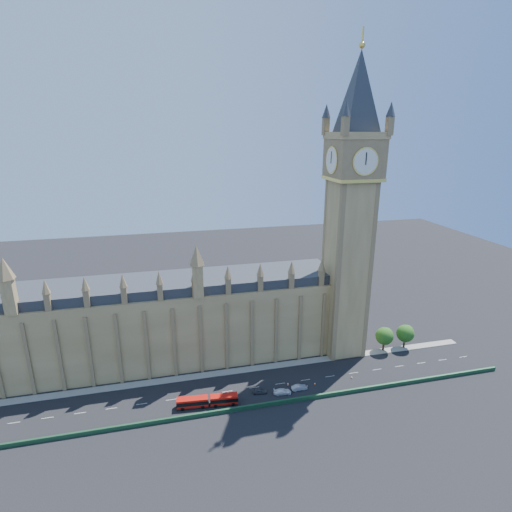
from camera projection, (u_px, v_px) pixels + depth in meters
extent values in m
plane|color=black|center=(241.00, 389.00, 116.59)|extent=(400.00, 400.00, 0.00)
cube|color=olive|center=(150.00, 326.00, 127.73)|extent=(120.00, 20.00, 25.00)
cube|color=#2D3035|center=(147.00, 285.00, 123.57)|extent=(120.00, 18.00, 3.00)
cube|color=olive|center=(346.00, 270.00, 129.43)|extent=(12.00, 12.00, 58.00)
cube|color=olive|center=(354.00, 160.00, 119.02)|extent=(14.00, 14.00, 12.00)
cylinder|color=silver|center=(366.00, 162.00, 112.38)|extent=(7.20, 0.30, 7.20)
cube|color=olive|center=(356.00, 135.00, 116.94)|extent=(14.50, 14.50, 2.00)
pyramid|color=#2D3035|center=(362.00, 48.00, 110.10)|extent=(20.59, 20.59, 22.00)
sphere|color=#F2C64C|center=(362.00, 45.00, 109.86)|extent=(1.80, 1.80, 1.80)
cube|color=#1E4C2D|center=(247.00, 407.00, 108.06)|extent=(160.00, 0.60, 1.20)
cube|color=gray|center=(235.00, 371.00, 125.39)|extent=(160.00, 3.00, 0.16)
cylinder|color=#382619|center=(383.00, 345.00, 136.86)|extent=(0.70, 0.70, 4.00)
sphere|color=#204E14|center=(384.00, 336.00, 135.82)|extent=(6.00, 6.00, 6.00)
sphere|color=#204E14|center=(386.00, 334.00, 136.10)|extent=(4.38, 4.38, 4.38)
cylinder|color=#382619|center=(404.00, 342.00, 138.64)|extent=(0.70, 0.70, 4.00)
sphere|color=#204E14|center=(405.00, 333.00, 137.60)|extent=(6.00, 6.00, 6.00)
sphere|color=#204E14|center=(407.00, 331.00, 137.88)|extent=(4.38, 4.38, 4.38)
cube|color=red|center=(193.00, 403.00, 108.73)|extent=(8.68, 3.11, 2.83)
cube|color=red|center=(224.00, 400.00, 109.92)|extent=(7.74, 3.02, 2.83)
cube|color=black|center=(192.00, 402.00, 108.63)|extent=(8.73, 3.16, 1.08)
cube|color=black|center=(224.00, 399.00, 109.82)|extent=(7.79, 3.08, 1.08)
cylinder|color=black|center=(207.00, 402.00, 109.34)|extent=(0.97, 2.33, 2.27)
cylinder|color=black|center=(182.00, 409.00, 107.52)|extent=(0.97, 0.37, 0.94)
cylinder|color=black|center=(183.00, 404.00, 109.75)|extent=(0.97, 0.37, 0.94)
cylinder|color=black|center=(203.00, 407.00, 108.27)|extent=(0.97, 0.37, 0.94)
cylinder|color=black|center=(203.00, 402.00, 110.50)|extent=(0.97, 0.37, 0.94)
cylinder|color=black|center=(216.00, 406.00, 108.75)|extent=(0.97, 0.37, 0.94)
cylinder|color=black|center=(215.00, 401.00, 110.98)|extent=(0.97, 0.37, 0.94)
cylinder|color=black|center=(233.00, 404.00, 109.43)|extent=(0.97, 0.37, 0.94)
cylinder|color=black|center=(232.00, 399.00, 111.66)|extent=(0.97, 0.37, 0.94)
imported|color=#404147|center=(260.00, 391.00, 114.70)|extent=(4.20, 2.11, 1.37)
imported|color=#A5A7AD|center=(299.00, 387.00, 116.28)|extent=(4.57, 1.65, 1.50)
imported|color=white|center=(282.00, 392.00, 114.45)|extent=(5.29, 2.63, 1.48)
cube|color=black|center=(288.00, 385.00, 118.51)|extent=(0.51, 0.51, 0.05)
cone|color=orange|center=(288.00, 384.00, 118.40)|extent=(0.56, 0.56, 0.80)
cylinder|color=white|center=(288.00, 384.00, 118.36)|extent=(0.39, 0.39, 0.14)
cube|color=black|center=(307.00, 387.00, 117.56)|extent=(0.40, 0.40, 0.04)
cone|color=red|center=(307.00, 386.00, 117.47)|extent=(0.44, 0.44, 0.67)
cylinder|color=white|center=(307.00, 386.00, 117.44)|extent=(0.33, 0.33, 0.12)
cube|color=black|center=(315.00, 385.00, 118.82)|extent=(0.47, 0.47, 0.04)
cone|color=#F34B0C|center=(315.00, 384.00, 118.73)|extent=(0.51, 0.51, 0.64)
cylinder|color=white|center=(315.00, 383.00, 118.70)|extent=(0.31, 0.31, 0.11)
cube|color=black|center=(352.00, 378.00, 121.80)|extent=(0.47, 0.47, 0.04)
cone|color=#F44D0C|center=(352.00, 377.00, 121.71)|extent=(0.51, 0.51, 0.66)
cylinder|color=white|center=(352.00, 377.00, 121.68)|extent=(0.32, 0.32, 0.11)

